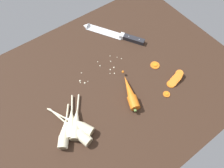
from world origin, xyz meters
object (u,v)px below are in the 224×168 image
Objects in this scene: carrot_slice_stack at (175,79)px; whole_carrot at (130,93)px; parsnip_mid_right at (76,123)px; parsnip_back at (77,124)px; chefs_knife at (112,33)px; parsnip_mid_left at (64,133)px; parsnip_front at (76,131)px; parsnip_outer at (71,123)px; carrot_slice_stray_mid at (155,65)px; carrot_slice_stray_near at (167,94)px.

whole_carrot is at bearing 163.97° from carrot_slice_stack.
parsnip_back is at bearing -71.12° from parsnip_mid_right.
parsnip_mid_right is 0.57cm from parsnip_back.
parsnip_mid_right and parsnip_back have the same top height.
parsnip_mid_left is at bearing -145.03° from chefs_knife.
parsnip_front and parsnip_outer have the same top height.
carrot_slice_stray_mid is (51.45, 4.06, -1.62)cm from parsnip_mid_left.
parsnip_back reaches higher than carrot_slice_stray_mid.
carrot_slice_stray_mid is at bearing 4.52° from parsnip_mid_left.
chefs_knife is at bearing 98.65° from carrot_slice_stack.
parsnip_mid_right reaches higher than carrot_slice_stray_near.
chefs_knife is 55.31cm from parsnip_front.
parsnip_front is at bearing -133.48° from parsnip_back.
carrot_slice_stack is (6.16, -40.47, 0.41)cm from chefs_knife.
whole_carrot is 1.98× the size of carrot_slice_stack.
parsnip_outer is (4.17, 1.77, -0.00)cm from parsnip_mid_left.
carrot_slice_stray_near is at bearing -34.67° from whole_carrot.
carrot_slice_stray_near is (40.71, -12.44, -1.62)cm from parsnip_outer.
chefs_knife reaches higher than carrot_slice_stray_mid.
parsnip_back is 2.35cm from parsnip_outer.
parsnip_outer reaches higher than chefs_knife.
chefs_knife is 52.63cm from parsnip_back.
parsnip_mid_left is at bearing -175.48° from carrot_slice_stray_mid.
whole_carrot reaches higher than parsnip_outer.
carrot_slice_stray_mid is at bearing 2.78° from parsnip_outer.
carrot_slice_stray_near is at bearing -15.28° from parsnip_back.
whole_carrot is at bearing -164.28° from carrot_slice_stray_mid.
parsnip_front is at bearing -141.08° from chefs_knife.
carrot_slice_stack is at bearing -16.03° from whole_carrot.
parsnip_mid_left is 5.73cm from parsnip_back.
parsnip_mid_left is 46.16cm from carrot_slice_stray_near.
parsnip_mid_left reaches higher than carrot_slice_stack.
carrot_slice_stray_mid is (-1.60, 11.73, -0.70)cm from carrot_slice_stack.
parsnip_front and parsnip_mid_right have the same top height.
whole_carrot is 20.65cm from carrot_slice_stray_mid.
carrot_slice_stack is (21.41, -6.15, -1.04)cm from whole_carrot.
parsnip_front is 47.97cm from carrot_slice_stray_mid.
parsnip_front is 41.96cm from carrot_slice_stray_near.
whole_carrot is 25.95cm from parsnip_back.
chefs_knife is 29.10cm from carrot_slice_stray_mid.
parsnip_mid_right is 5.75× the size of carrot_slice_stray_near.
parsnip_back is at bearing 164.72° from carrot_slice_stray_near.
chefs_knife is 1.52× the size of parsnip_back.
parsnip_back is at bearing -48.22° from parsnip_outer.
parsnip_front is 1.09× the size of parsnip_back.
parsnip_outer is (-1.38, 1.21, 0.00)cm from parsnip_mid_right.
parsnip_front is 49.51cm from carrot_slice_stack.
carrot_slice_stray_near is at bearing -13.38° from parsnip_mid_left.
whole_carrot is 0.94× the size of parsnip_back.
chefs_knife is at bearing 66.03° from whole_carrot.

